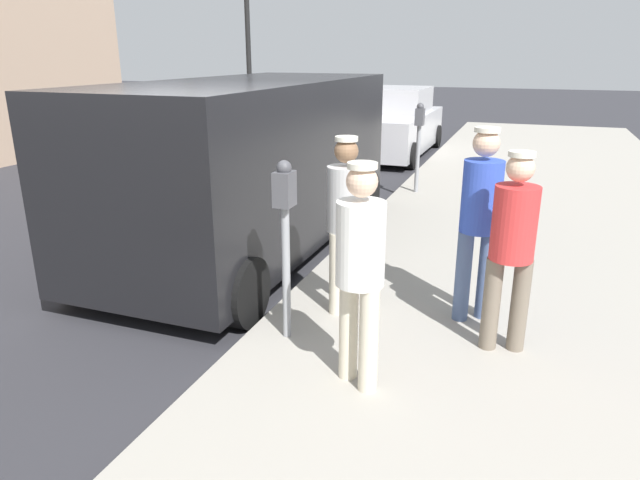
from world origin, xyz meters
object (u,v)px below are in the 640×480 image
Objects in this scene: pedestrian_in_white at (360,264)px; pedestrian_in_blue at (480,213)px; parked_van at (251,162)px; parking_meter_far at (419,132)px; pedestrian_in_red at (512,241)px; parked_sedan_ahead at (391,125)px; parking_meter_near at (285,221)px; traffic_light_corner at (223,18)px; pedestrian_in_gray at (345,215)px.

pedestrian_in_white is 1.55m from pedestrian_in_blue.
parked_van is at bearing 153.65° from pedestrian_in_blue.
pedestrian_in_white is at bearing -51.43° from parked_van.
pedestrian_in_blue is (1.44, -4.77, -0.04)m from parking_meter_far.
pedestrian_in_red is (0.29, -0.49, -0.07)m from pedestrian_in_blue.
parked_sedan_ahead is (-2.96, 9.20, -0.40)m from pedestrian_in_blue.
pedestrian_in_red reaches higher than parking_meter_near.
parked_van reaches higher than pedestrian_in_blue.
parked_van is at bearing -89.90° from parked_sedan_ahead.
pedestrian_in_blue reaches higher than parking_meter_near.
parking_meter_far is 3.64m from parked_van.
parked_van is 12.66m from traffic_light_corner.
pedestrian_in_blue is (1.15, 0.22, 0.07)m from pedestrian_in_gray.
parking_meter_near is at bearing -59.22° from traffic_light_corner.
parking_meter_near is 5.67m from parking_meter_far.
pedestrian_in_red is at bearing -31.03° from parked_van.
pedestrian_in_white reaches higher than parking_meter_near.
parked_sedan_ahead is at bearing 108.88° from parking_meter_far.
parking_meter_far is at bearing -43.56° from traffic_light_corner.
traffic_light_corner reaches higher than pedestrian_in_blue.
parking_meter_near is 0.88× the size of pedestrian_in_blue.
pedestrian_in_blue is 0.39× the size of parked_sedan_ahead.
pedestrian_in_blue reaches higher than pedestrian_in_white.
parking_meter_near is at bearing -113.25° from pedestrian_in_gray.
parking_meter_far is 0.29× the size of traffic_light_corner.
pedestrian_in_gray is 1.17m from pedestrian_in_blue.
traffic_light_corner reaches higher than parked_van.
pedestrian_in_gray reaches higher than parking_meter_near.
parking_meter_near is 10.22m from parked_sedan_ahead.
parked_van reaches higher than pedestrian_in_gray.
parking_meter_near is 0.92m from pedestrian_in_white.
pedestrian_in_white is 0.31× the size of traffic_light_corner.
traffic_light_corner is (-8.57, 13.58, 2.43)m from pedestrian_in_white.
parking_meter_far is 0.94× the size of pedestrian_in_red.
pedestrian_in_white is 16.24m from traffic_light_corner.
pedestrian_in_red is (1.74, -5.26, -0.11)m from parking_meter_far.
parking_meter_near is 0.75m from pedestrian_in_gray.
parked_van is at bearing 148.97° from pedestrian_in_red.
pedestrian_in_blue reaches higher than pedestrian_in_gray.
pedestrian_in_white is at bearing -115.56° from pedestrian_in_blue.
parked_van is (-3.24, 1.95, 0.08)m from pedestrian_in_red.
traffic_light_corner is at bearing 127.17° from pedestrian_in_blue.
pedestrian_in_white is at bearing -32.45° from parking_meter_near.
parked_van reaches higher than parking_meter_near.
pedestrian_in_white is 10.84m from parked_sedan_ahead.
traffic_light_corner reaches higher than pedestrian_in_white.
parked_sedan_ahead is (-1.51, 10.10, -0.43)m from parking_meter_near.
parking_meter_near is 0.93× the size of pedestrian_in_white.
pedestrian_in_white reaches higher than pedestrian_in_gray.
parked_sedan_ahead is at bearing 102.19° from pedestrian_in_white.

